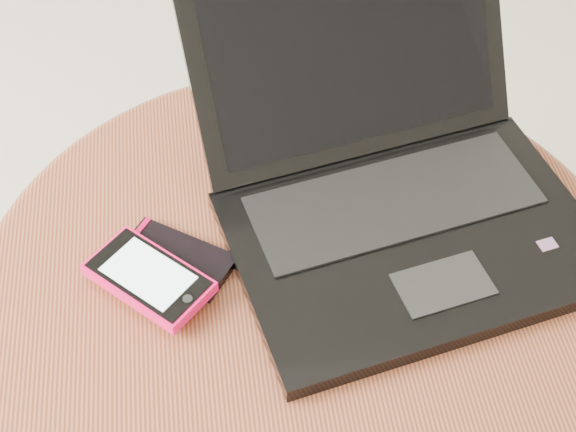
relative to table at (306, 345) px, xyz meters
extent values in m
cylinder|color=#5B2C13|center=(0.00, 0.00, -0.15)|extent=(0.10, 0.10, 0.45)
cylinder|color=#612B17|center=(0.00, 0.00, 0.09)|extent=(0.61, 0.61, 0.03)
torus|color=#612B17|center=(0.00, 0.00, 0.09)|extent=(0.64, 0.64, 0.03)
cube|color=black|center=(0.11, 0.03, 0.12)|extent=(0.38, 0.30, 0.02)
cube|color=black|center=(0.10, 0.07, 0.13)|extent=(0.30, 0.16, 0.00)
cube|color=black|center=(0.12, -0.03, 0.13)|extent=(0.09, 0.07, 0.00)
cube|color=red|center=(0.23, 0.00, 0.13)|extent=(0.02, 0.02, 0.00)
cube|color=black|center=(0.07, 0.19, 0.22)|extent=(0.35, 0.18, 0.18)
cube|color=black|center=(0.07, 0.19, 0.22)|extent=(0.31, 0.15, 0.15)
cube|color=black|center=(-0.12, 0.04, 0.11)|extent=(0.12, 0.11, 0.01)
cube|color=#B3083E|center=(-0.16, 0.07, 0.12)|extent=(0.04, 0.05, 0.00)
cube|color=#FF0D59|center=(-0.15, 0.01, 0.12)|extent=(0.12, 0.12, 0.01)
cube|color=black|center=(-0.15, 0.01, 0.13)|extent=(0.12, 0.12, 0.00)
cube|color=silver|center=(-0.15, 0.01, 0.13)|extent=(0.09, 0.09, 0.00)
cylinder|color=black|center=(-0.11, -0.02, 0.13)|extent=(0.01, 0.01, 0.00)
camera|label=1|loc=(-0.08, -0.47, 0.75)|focal=52.88mm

